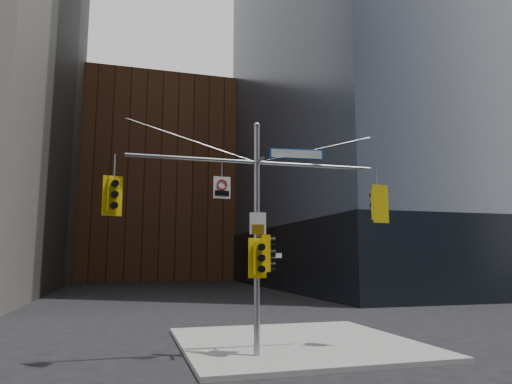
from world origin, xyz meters
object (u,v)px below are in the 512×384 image
traffic_light_west_arm (113,195)px  traffic_light_pole_side (267,253)px  street_sign_blade (297,154)px  traffic_light_pole_front (259,258)px  regulatory_sign_arm (222,187)px  signal_assembly (257,212)px  traffic_light_east_arm (377,204)px

traffic_light_west_arm → traffic_light_pole_side: traffic_light_west_arm is taller
traffic_light_pole_side → street_sign_blade: (1.01, 0.00, 3.19)m
traffic_light_pole_front → regulatory_sign_arm: size_ratio=1.80×
traffic_light_pole_side → regulatory_sign_arm: bearing=99.8°
street_sign_blade → regulatory_sign_arm: bearing=-173.5°
signal_assembly → regulatory_sign_arm: size_ratio=11.95×
regulatory_sign_arm → traffic_light_pole_side: bearing=-5.1°
traffic_light_east_arm → traffic_light_pole_side: traffic_light_east_arm is taller
traffic_light_pole_side → street_sign_blade: size_ratio=0.64×
signal_assembly → street_sign_blade: (1.34, 0.00, 1.93)m
traffic_light_west_arm → regulatory_sign_arm: bearing=-12.4°
signal_assembly → traffic_light_pole_front: signal_assembly is taller
traffic_light_east_arm → traffic_light_pole_front: 4.58m
traffic_light_pole_front → regulatory_sign_arm: regulatory_sign_arm is taller
signal_assembly → street_sign_blade: bearing=0.1°
traffic_light_pole_front → regulatory_sign_arm: (-1.11, 0.25, 2.15)m
traffic_light_east_arm → traffic_light_pole_front: bearing=-3.4°
traffic_light_west_arm → traffic_light_east_arm: bearing=-11.9°
traffic_light_west_arm → traffic_light_pole_front: (4.27, -0.28, -1.78)m
signal_assembly → traffic_light_pole_front: bearing=-90.1°
traffic_light_west_arm → regulatory_sign_arm: regulatory_sign_arm is taller
traffic_light_pole_side → traffic_light_pole_front: traffic_light_pole_side is taller
traffic_light_east_arm → traffic_light_pole_side: 4.22m
traffic_light_pole_side → traffic_light_pole_front: size_ratio=0.94×
signal_assembly → traffic_light_pole_side: signal_assembly is taller
traffic_light_west_arm → street_sign_blade: street_sign_blade is taller
signal_assembly → street_sign_blade: size_ratio=4.49×
traffic_light_pole_side → regulatory_sign_arm: (-1.44, -0.02, 2.01)m
signal_assembly → traffic_light_pole_front: (-0.00, -0.27, -1.40)m
street_sign_blade → regulatory_sign_arm: size_ratio=2.66×
signal_assembly → regulatory_sign_arm: 1.34m
signal_assembly → regulatory_sign_arm: bearing=-179.0°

